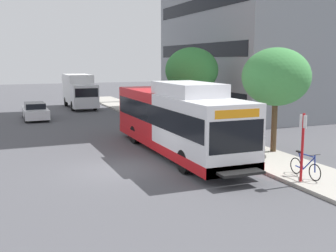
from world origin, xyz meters
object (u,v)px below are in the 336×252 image
object	(u,v)px
bus_stop_sign_pole	(302,142)
parked_car_far_lane	(35,111)
street_tree_near_stop	(276,77)
box_truck_background	(79,90)
transit_bus	(176,120)
bicycle_parked	(305,167)
street_tree_mid_block	(192,70)

from	to	relation	value
bus_stop_sign_pole	parked_car_far_lane	xyz separation A→B (m)	(-7.80, 22.09, -0.99)
street_tree_near_stop	parked_car_far_lane	world-z (taller)	street_tree_near_stop
street_tree_near_stop	parked_car_far_lane	distance (m)	20.28
street_tree_near_stop	box_truck_background	distance (m)	24.68
transit_bus	bicycle_parked	xyz separation A→B (m)	(2.79, -6.27, -1.14)
parked_car_far_lane	transit_bus	bearing A→B (deg)	-70.24
street_tree_mid_block	parked_car_far_lane	world-z (taller)	street_tree_mid_block
bicycle_parked	street_tree_near_stop	world-z (taller)	street_tree_near_stop
transit_bus	street_tree_mid_block	bearing A→B (deg)	59.42
bicycle_parked	parked_car_far_lane	world-z (taller)	parked_car_far_lane
bicycle_parked	box_truck_background	distance (m)	28.61
transit_bus	street_tree_near_stop	bearing A→B (deg)	-23.15
bicycle_parked	street_tree_near_stop	xyz separation A→B (m)	(1.69, 4.35, 3.29)
parked_car_far_lane	box_truck_background	distance (m)	8.25
transit_bus	street_tree_mid_block	size ratio (longest dim) A/B	2.27
street_tree_mid_block	box_truck_background	size ratio (longest dim) A/B	0.77
street_tree_mid_block	box_truck_background	xyz separation A→B (m)	(-5.09, 14.86, -2.23)
street_tree_mid_block	parked_car_far_lane	bearing A→B (deg)	140.15
street_tree_near_stop	box_truck_background	bearing A→B (deg)	102.45
street_tree_near_stop	street_tree_mid_block	distance (m)	9.15
street_tree_near_stop	street_tree_mid_block	bearing A→B (deg)	91.34
street_tree_mid_block	bus_stop_sign_pole	bearing A→B (deg)	-98.25
bicycle_parked	transit_bus	bearing A→B (deg)	114.02
bus_stop_sign_pole	street_tree_near_stop	distance (m)	5.69
bus_stop_sign_pole	transit_bus	bearing A→B (deg)	108.70
street_tree_mid_block	parked_car_far_lane	distance (m)	13.20
street_tree_near_stop	parked_car_far_lane	size ratio (longest dim) A/B	1.14
street_tree_near_stop	street_tree_mid_block	size ratio (longest dim) A/B	0.95
bus_stop_sign_pole	bicycle_parked	distance (m)	1.28
bus_stop_sign_pole	box_truck_background	xyz separation A→B (m)	(-3.07, 28.76, 0.09)
transit_bus	bicycle_parked	distance (m)	6.96
bus_stop_sign_pole	street_tree_near_stop	xyz separation A→B (m)	(2.23, 4.75, 2.20)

